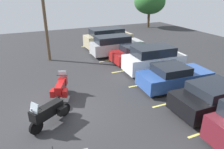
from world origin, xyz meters
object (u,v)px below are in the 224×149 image
object	(u,v)px
motorcycle_second	(49,112)
car_black	(215,97)
utility_pole	(44,10)
car_blue	(174,77)
motorcycle_touring	(61,88)
car_white	(154,60)
car_red	(136,54)
car_silver	(116,45)
car_champagne	(108,38)

from	to	relation	value
motorcycle_second	car_black	distance (m)	7.99
utility_pole	car_blue	bearing A→B (deg)	36.00
motorcycle_touring	car_white	distance (m)	7.06
car_black	utility_pole	bearing A→B (deg)	-151.31
car_red	car_blue	distance (m)	5.14
motorcycle_touring	car_red	bearing A→B (deg)	118.40
car_silver	utility_pole	bearing A→B (deg)	-99.20
utility_pole	car_red	bearing A→B (deg)	62.59
car_silver	car_black	xyz separation A→B (m)	(10.55, 0.50, -0.15)
car_champagne	utility_pole	distance (m)	7.07
car_champagne	motorcycle_touring	bearing A→B (deg)	-36.64
motorcycle_second	car_silver	world-z (taller)	car_silver
car_silver	car_black	size ratio (longest dim) A/B	1.06
motorcycle_second	car_champagne	size ratio (longest dim) A/B	0.42
car_red	car_white	world-z (taller)	car_white
motorcycle_touring	car_blue	size ratio (longest dim) A/B	0.48
car_black	car_red	bearing A→B (deg)	178.30
motorcycle_touring	car_black	xyz separation A→B (m)	(4.34, 6.72, 0.09)
car_black	car_blue	bearing A→B (deg)	-178.03
car_silver	car_black	bearing A→B (deg)	2.73
car_champagne	car_red	size ratio (longest dim) A/B	1.12
car_white	car_blue	bearing A→B (deg)	-6.93
car_blue	car_red	bearing A→B (deg)	176.18
car_champagne	car_silver	world-z (taller)	car_champagne
car_red	car_black	world-z (taller)	car_black
car_blue	utility_pole	world-z (taller)	utility_pole
car_white	car_black	xyz separation A→B (m)	(5.63, -0.22, -0.21)
motorcycle_touring	car_champagne	bearing A→B (deg)	143.36
motorcycle_second	car_champagne	distance (m)	13.36
motorcycle_touring	car_red	distance (m)	7.91
car_silver	car_blue	world-z (taller)	car_silver
car_red	car_blue	xyz separation A→B (m)	(5.13, -0.34, 0.01)
car_champagne	utility_pole	xyz separation A→B (m)	(1.66, -6.12, 3.11)
car_champagne	car_silver	size ratio (longest dim) A/B	1.02
car_black	car_champagne	bearing A→B (deg)	-179.28
motorcycle_second	car_red	size ratio (longest dim) A/B	0.47
utility_pole	motorcycle_second	bearing A→B (deg)	-8.58
utility_pole	car_champagne	bearing A→B (deg)	105.21
motorcycle_touring	utility_pole	world-z (taller)	utility_pole
car_blue	car_black	bearing A→B (deg)	1.97
car_black	motorcycle_touring	bearing A→B (deg)	-122.86
motorcycle_second	car_blue	xyz separation A→B (m)	(-0.85, 7.60, 0.03)
car_white	motorcycle_touring	bearing A→B (deg)	-79.49
car_red	utility_pole	size ratio (longest dim) A/B	0.55
car_silver	car_blue	distance (m)	7.59
motorcycle_touring	utility_pole	size ratio (longest dim) A/B	0.28
motorcycle_second	car_red	bearing A→B (deg)	126.97
motorcycle_touring	car_red	size ratio (longest dim) A/B	0.50
motorcycle_touring	car_white	xyz separation A→B (m)	(-1.29, 6.94, 0.29)
car_silver	motorcycle_touring	bearing A→B (deg)	-45.03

